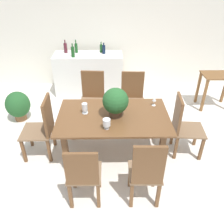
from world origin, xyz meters
TOP-DOWN VIEW (x-y plane):
  - ground_plane at (0.00, 0.00)m, footprint 7.04×7.04m
  - back_wall at (0.00, 2.60)m, footprint 6.40×0.10m
  - dining_table at (0.00, -0.17)m, footprint 1.72×1.06m
  - chair_near_left at (-0.39, -1.15)m, footprint 0.43×0.41m
  - chair_near_right at (0.39, -1.16)m, footprint 0.42×0.42m
  - chair_foot_end at (1.11, -0.16)m, footprint 0.52×0.48m
  - chair_head_end at (-1.11, -0.17)m, footprint 0.48×0.48m
  - chair_far_left at (-0.38, 0.84)m, footprint 0.51×0.50m
  - chair_far_right at (0.39, 0.83)m, footprint 0.49×0.44m
  - flower_centerpiece at (0.03, -0.17)m, footprint 0.39×0.39m
  - crystal_vase_left at (-0.44, -0.09)m, footprint 0.09×0.09m
  - crystal_vase_center_near at (-0.10, -0.50)m, footprint 0.11×0.11m
  - wine_glass at (0.68, 0.13)m, footprint 0.06×0.06m
  - kitchen_counter at (-0.54, 2.07)m, footprint 1.59×0.61m
  - wine_bottle_clear at (-0.85, 1.89)m, footprint 0.08×0.08m
  - wine_bottle_green at (-1.06, 2.20)m, footprint 0.08×0.08m
  - wine_bottle_amber at (-0.17, 2.11)m, footprint 0.07×0.07m
  - wine_bottle_dark at (-0.81, 2.20)m, footprint 0.07×0.07m
  - wine_bottle_tall at (-0.23, 2.22)m, footprint 0.07×0.07m
  - side_table at (2.26, 1.32)m, footprint 0.69×0.47m
  - potted_plant_floor at (-1.89, 0.86)m, footprint 0.48×0.48m

SIDE VIEW (x-z plane):
  - ground_plane at x=0.00m, z-range 0.00..0.00m
  - potted_plant_floor at x=-1.89m, z-range 0.03..0.65m
  - kitchen_counter at x=-0.54m, z-range 0.00..0.97m
  - chair_near_left at x=-0.39m, z-range 0.05..1.02m
  - chair_far_right at x=0.39m, z-range 0.06..1.07m
  - chair_far_left at x=-0.38m, z-range 0.05..1.08m
  - chair_foot_end at x=1.11m, z-range 0.05..1.09m
  - chair_near_right at x=0.39m, z-range 0.04..1.10m
  - chair_head_end at x=-1.11m, z-range 0.05..1.09m
  - side_table at x=2.26m, z-range 0.19..0.96m
  - dining_table at x=0.00m, z-range 0.27..1.01m
  - crystal_vase_center_near at x=-0.10m, z-range 0.76..0.92m
  - crystal_vase_left at x=-0.44m, z-range 0.76..0.93m
  - wine_glass at x=0.68m, z-range 0.78..0.94m
  - flower_centerpiece at x=0.03m, z-range 0.76..1.23m
  - wine_bottle_tall at x=-0.23m, z-range 0.95..1.19m
  - wine_bottle_amber at x=-0.17m, z-range 0.95..1.20m
  - wine_bottle_dark at x=-0.81m, z-range 0.94..1.23m
  - wine_bottle_green at x=-1.06m, z-range 0.94..1.23m
  - wine_bottle_clear at x=-0.85m, z-range 0.94..1.24m
  - back_wall at x=0.00m, z-range 0.00..2.60m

